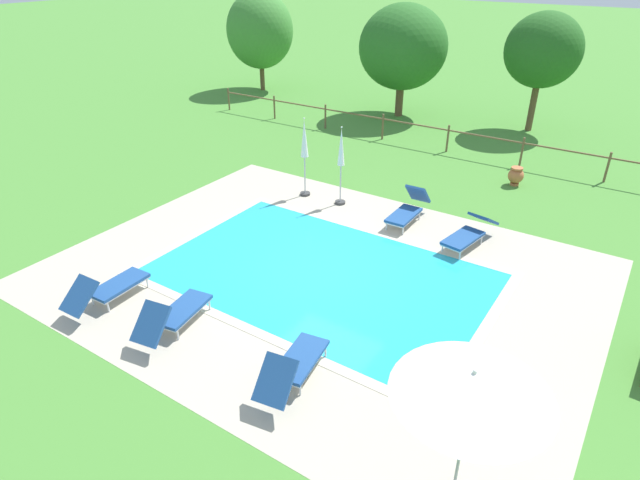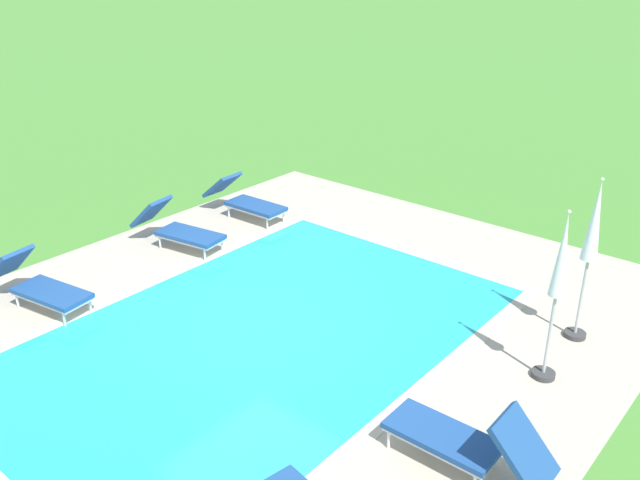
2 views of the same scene
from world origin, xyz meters
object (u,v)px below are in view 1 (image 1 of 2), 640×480
(sun_lounger_north_far, at_px, (469,233))
(patio_umbrella_open_foreground, at_px, (473,385))
(sun_lounger_north_end, at_px, (174,314))
(tree_far_west, at_px, (543,51))
(sun_lounger_north_near_steps, at_px, (294,365))
(tree_west_mid, at_px, (260,30))
(sun_lounger_south_near_corner, at_px, (408,209))
(terracotta_urn_near_fence, at_px, (516,175))
(patio_umbrella_closed_row_west, at_px, (304,145))
(patio_umbrella_closed_row_mid_west, at_px, (341,156))
(tree_centre, at_px, (403,47))
(sun_lounger_north_mid, at_px, (108,288))

(sun_lounger_north_far, bearing_deg, patio_umbrella_open_foreground, -71.85)
(sun_lounger_north_end, height_order, tree_far_west, tree_far_west)
(sun_lounger_north_far, relative_size, patio_umbrella_open_foreground, 0.90)
(sun_lounger_north_far, xyz_separation_m, sun_lounger_north_end, (-3.79, -6.80, 0.02))
(sun_lounger_north_near_steps, height_order, tree_far_west, tree_far_west)
(tree_west_mid, bearing_deg, sun_lounger_south_near_corner, -37.47)
(terracotta_urn_near_fence, bearing_deg, patio_umbrella_closed_row_west, -139.83)
(sun_lounger_south_near_corner, relative_size, patio_umbrella_open_foreground, 0.80)
(sun_lounger_south_near_corner, distance_m, patio_umbrella_closed_row_mid_west, 2.54)
(patio_umbrella_closed_row_west, relative_size, tree_centre, 0.51)
(sun_lounger_north_end, height_order, terracotta_urn_near_fence, sun_lounger_north_end)
(sun_lounger_north_far, relative_size, sun_lounger_north_end, 1.06)
(sun_lounger_north_near_steps, distance_m, patio_umbrella_closed_row_mid_west, 7.89)
(tree_west_mid, relative_size, tree_centre, 1.03)
(patio_umbrella_closed_row_mid_west, height_order, tree_centre, tree_centre)
(sun_lounger_north_end, xyz_separation_m, tree_centre, (-3.35, 17.22, 2.70))
(tree_far_west, height_order, tree_west_mid, tree_west_mid)
(tree_far_west, bearing_deg, sun_lounger_south_near_corner, -93.01)
(terracotta_urn_near_fence, relative_size, tree_centre, 0.13)
(terracotta_urn_near_fence, height_order, tree_far_west, tree_far_west)
(sun_lounger_north_end, xyz_separation_m, tree_far_west, (2.42, 18.22, 2.93))
(terracotta_urn_near_fence, bearing_deg, sun_lounger_north_end, -107.49)
(tree_centre, bearing_deg, tree_far_west, 9.79)
(tree_far_west, bearing_deg, terracotta_urn_near_fence, -79.30)
(sun_lounger_north_mid, bearing_deg, sun_lounger_north_far, 50.53)
(sun_lounger_north_mid, bearing_deg, patio_umbrella_closed_row_west, 88.21)
(sun_lounger_south_near_corner, bearing_deg, sun_lounger_north_mid, -117.26)
(sun_lounger_north_near_steps, bearing_deg, sun_lounger_north_far, 82.70)
(patio_umbrella_closed_row_west, xyz_separation_m, terracotta_urn_near_fence, (5.37, 4.53, -1.31))
(sun_lounger_north_near_steps, distance_m, sun_lounger_south_near_corner, 7.15)
(patio_umbrella_closed_row_west, bearing_deg, tree_west_mid, 134.01)
(tree_far_west, bearing_deg, sun_lounger_north_far, -83.20)
(patio_umbrella_closed_row_west, distance_m, tree_west_mid, 14.99)
(sun_lounger_north_mid, height_order, sun_lounger_north_far, sun_lounger_north_mid)
(sun_lounger_north_end, height_order, tree_centre, tree_centre)
(tree_centre, bearing_deg, sun_lounger_north_near_steps, -69.86)
(sun_lounger_north_near_steps, xyz_separation_m, patio_umbrella_open_foreground, (3.25, -0.62, 1.75))
(tree_far_west, bearing_deg, sun_lounger_north_mid, -103.32)
(sun_lounger_north_mid, bearing_deg, patio_umbrella_closed_row_mid_west, 78.32)
(tree_far_west, bearing_deg, patio_umbrella_open_foreground, -78.65)
(sun_lounger_north_near_steps, xyz_separation_m, terracotta_urn_near_fence, (0.74, 11.52, -0.04))
(sun_lounger_north_mid, distance_m, patio_umbrella_open_foreground, 8.30)
(patio_umbrella_open_foreground, relative_size, tree_centre, 0.48)
(sun_lounger_north_mid, height_order, patio_umbrella_closed_row_mid_west, patio_umbrella_closed_row_mid_west)
(patio_umbrella_open_foreground, bearing_deg, tree_far_west, 101.35)
(sun_lounger_north_near_steps, xyz_separation_m, tree_centre, (-6.28, 17.11, 2.70))
(patio_umbrella_closed_row_west, height_order, terracotta_urn_near_fence, patio_umbrella_closed_row_west)
(patio_umbrella_open_foreground, relative_size, patio_umbrella_closed_row_mid_west, 0.97)
(sun_lounger_north_mid, height_order, sun_lounger_north_end, sun_lounger_north_end)
(patio_umbrella_open_foreground, height_order, tree_west_mid, tree_west_mid)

